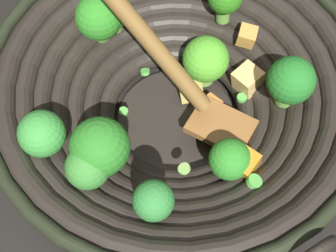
{
  "coord_description": "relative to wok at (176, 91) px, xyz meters",
  "views": [
    {
      "loc": [
        0.13,
        0.25,
        0.51
      ],
      "look_at": [
        0.02,
        0.02,
        0.03
      ],
      "focal_mm": 49.95,
      "sensor_mm": 36.0,
      "label": 1
    }
  ],
  "objects": [
    {
      "name": "ground_plane",
      "position": [
        -0.0,
        0.0,
        -0.07
      ],
      "size": [
        4.0,
        4.0,
        0.0
      ],
      "primitive_type": "plane",
      "color": "black"
    },
    {
      "name": "wok",
      "position": [
        0.0,
        0.0,
        0.0
      ],
      "size": [
        0.41,
        0.45,
        0.25
      ],
      "color": "black",
      "rests_on": "ground"
    }
  ]
}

